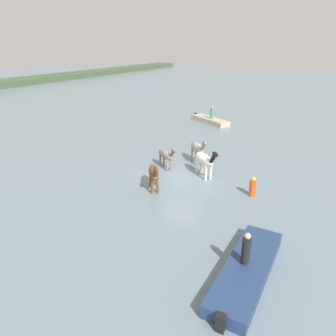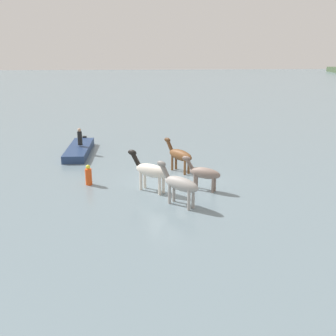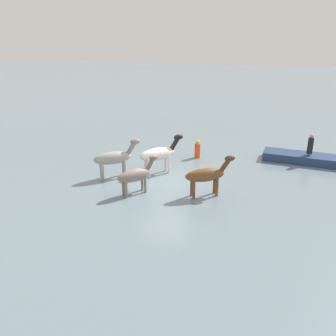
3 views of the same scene
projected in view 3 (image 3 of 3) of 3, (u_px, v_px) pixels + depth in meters
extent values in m
plane|color=slate|center=(166.00, 184.00, 17.22)|extent=(186.79, 186.79, 0.00)
ellipsoid|color=brown|center=(205.00, 175.00, 15.54)|extent=(1.86, 1.59, 0.64)
cylinder|color=brown|center=(214.00, 183.00, 16.01)|extent=(0.14, 0.14, 1.05)
cylinder|color=brown|center=(217.00, 185.00, 15.73)|extent=(0.14, 0.14, 1.05)
cylinder|color=brown|center=(192.00, 185.00, 15.73)|extent=(0.14, 0.14, 1.05)
cylinder|color=brown|center=(194.00, 188.00, 15.45)|extent=(0.14, 0.14, 1.05)
cylinder|color=#50311A|center=(226.00, 165.00, 15.64)|extent=(0.60, 0.53, 0.70)
ellipsoid|color=#50311A|center=(230.00, 158.00, 15.59)|extent=(0.55, 0.49, 0.28)
ellipsoid|color=silver|center=(157.00, 154.00, 18.13)|extent=(1.77, 1.99, 0.70)
cylinder|color=silver|center=(166.00, 161.00, 18.75)|extent=(0.15, 0.15, 1.14)
cylinder|color=silver|center=(169.00, 163.00, 18.47)|extent=(0.15, 0.15, 1.14)
cylinder|color=silver|center=(146.00, 165.00, 18.18)|extent=(0.15, 0.15, 1.14)
cylinder|color=silver|center=(148.00, 167.00, 17.91)|extent=(0.15, 0.15, 1.14)
cylinder|color=black|center=(175.00, 143.00, 18.47)|extent=(0.58, 0.64, 0.76)
ellipsoid|color=black|center=(178.00, 137.00, 18.46)|extent=(0.54, 0.59, 0.30)
ellipsoid|color=gray|center=(134.00, 175.00, 15.78)|extent=(1.36, 1.74, 0.58)
cylinder|color=gray|center=(142.00, 181.00, 16.34)|extent=(0.13, 0.13, 0.96)
cylinder|color=gray|center=(145.00, 183.00, 16.12)|extent=(0.13, 0.13, 0.96)
cylinder|color=gray|center=(123.00, 186.00, 15.77)|extent=(0.13, 0.13, 0.96)
cylinder|color=gray|center=(126.00, 188.00, 15.55)|extent=(0.13, 0.13, 0.96)
cylinder|color=#63544C|center=(150.00, 164.00, 16.15)|extent=(0.45, 0.56, 0.64)
ellipsoid|color=#63544C|center=(153.00, 158.00, 16.15)|extent=(0.42, 0.51, 0.26)
ellipsoid|color=#9E9993|center=(112.00, 158.00, 17.64)|extent=(1.83, 1.83, 0.67)
cylinder|color=#9E9993|center=(123.00, 165.00, 18.20)|extent=(0.15, 0.15, 1.10)
cylinder|color=#9E9993|center=(125.00, 167.00, 17.92)|extent=(0.15, 0.15, 1.10)
cylinder|color=#9E9993|center=(101.00, 168.00, 17.76)|extent=(0.15, 0.15, 1.10)
cylinder|color=#9E9993|center=(103.00, 170.00, 17.48)|extent=(0.15, 0.15, 1.10)
cylinder|color=slate|center=(132.00, 148.00, 17.88)|extent=(0.60, 0.60, 0.74)
ellipsoid|color=slate|center=(135.00, 142.00, 17.85)|extent=(0.55, 0.55, 0.29)
cube|color=navy|center=(308.00, 160.00, 20.17)|extent=(5.18, 1.45, 0.66)
cylinder|color=black|center=(310.00, 146.00, 19.76)|extent=(0.32, 0.32, 0.95)
sphere|color=tan|center=(312.00, 136.00, 19.55)|extent=(0.24, 0.24, 0.24)
cylinder|color=#E54C19|center=(197.00, 151.00, 20.95)|extent=(0.36, 0.36, 0.90)
sphere|color=yellow|center=(198.00, 142.00, 20.75)|extent=(0.24, 0.24, 0.24)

